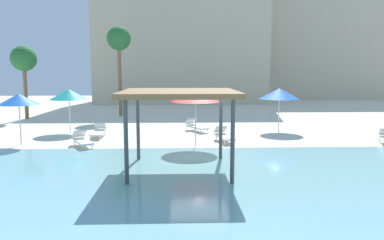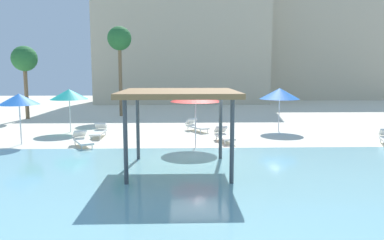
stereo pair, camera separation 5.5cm
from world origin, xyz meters
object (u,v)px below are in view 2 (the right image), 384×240
Objects in this scene: beach_umbrella_blue_1 at (280,94)px; lounge_chair_1 at (196,126)px; lounge_chair_5 at (82,140)px; palm_tree_2 at (119,41)px; lounge_chair_0 at (224,135)px; lounge_chair_3 at (99,131)px; shade_pavilion at (179,96)px; beach_umbrella_blue_4 at (19,99)px; palm_tree_0 at (24,60)px; beach_umbrella_teal_2 at (69,94)px; beach_umbrella_red_5 at (196,95)px.

beach_umbrella_blue_1 is 1.34× the size of lounge_chair_1.
palm_tree_2 is (-0.08, 12.30, 5.67)m from lounge_chair_5.
lounge_chair_0 is 1.04× the size of lounge_chair_3.
lounge_chair_0 is (2.28, 5.59, -2.41)m from shade_pavilion.
palm_tree_2 is at bearing 143.38° from beach_umbrella_blue_1.
lounge_chair_5 is (-4.71, 4.55, -2.41)m from shade_pavilion.
beach_umbrella_blue_4 reaches higher than lounge_chair_3.
beach_umbrella_blue_1 is 18.94m from palm_tree_0.
palm_tree_2 reaches higher than lounge_chair_1.
beach_umbrella_teal_2 is 3.31m from lounge_chair_3.
shade_pavilion is 0.57× the size of palm_tree_2.
palm_tree_2 reaches higher than beach_umbrella_red_5.
beach_umbrella_blue_4 is 9.85m from lounge_chair_1.
lounge_chair_3 is 11.59m from palm_tree_0.
lounge_chair_3 is (-10.49, -1.69, -1.95)m from beach_umbrella_blue_1.
lounge_chair_3 is at bearing -40.05° from beach_umbrella_teal_2.
beach_umbrella_teal_2 is at bearing -102.39° from palm_tree_2.
shade_pavilion is 0.74× the size of palm_tree_0.
lounge_chair_3 is at bearing 147.65° from lounge_chair_5.
lounge_chair_1 is 5.77m from lounge_chair_3.
shade_pavilion is at bearing -124.25° from beach_umbrella_blue_1.
lounge_chair_1 is at bearing 178.06° from beach_umbrella_blue_1.
lounge_chair_3 is at bearing -170.86° from beach_umbrella_blue_1.
lounge_chair_5 is 0.36× the size of palm_tree_0.
beach_umbrella_blue_4 is (-7.89, 5.16, -0.49)m from shade_pavilion.
beach_umbrella_red_5 is at bearing 58.90° from lounge_chair_3.
lounge_chair_1 is 11.27m from palm_tree_2.
beach_umbrella_blue_1 is at bearing -19.97° from palm_tree_0.
palm_tree_0 reaches higher than beach_umbrella_teal_2.
beach_umbrella_blue_4 is 3.77m from lounge_chair_5.
palm_tree_2 is at bearing 77.61° from beach_umbrella_teal_2.
beach_umbrella_blue_4 is 10.99m from palm_tree_0.
beach_umbrella_red_5 is 6.47m from lounge_chair_3.
palm_tree_2 is at bearing 13.09° from palm_tree_0.
beach_umbrella_blue_4 is (-13.89, -3.66, -0.03)m from beach_umbrella_blue_1.
shade_pavilion reaches higher than lounge_chair_0.
lounge_chair_0 is at bearing 67.79° from shade_pavilion.
palm_tree_0 is (-17.68, 6.42, 2.17)m from beach_umbrella_blue_1.
lounge_chair_1 is at bearing 83.78° from shade_pavilion.
beach_umbrella_red_5 is 0.40× the size of palm_tree_2.
lounge_chair_1 is at bearing -170.20° from lounge_chair_0.
beach_umbrella_teal_2 is at bearing 179.80° from beach_umbrella_blue_1.
beach_umbrella_teal_2 is at bearing -121.52° from lounge_chair_0.
lounge_chair_1 is (8.87, 3.83, -1.92)m from beach_umbrella_blue_4.
palm_tree_0 reaches higher than beach_umbrella_blue_4.
beach_umbrella_teal_2 is 1.31× the size of lounge_chair_5.
beach_umbrella_blue_4 is 4.38m from lounge_chair_3.
palm_tree_2 is (-5.77, 7.85, 5.67)m from lounge_chair_1.
shade_pavilion is 2.08× the size of lounge_chair_5.
lounge_chair_1 is (-5.03, 0.17, -1.95)m from beach_umbrella_blue_1.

